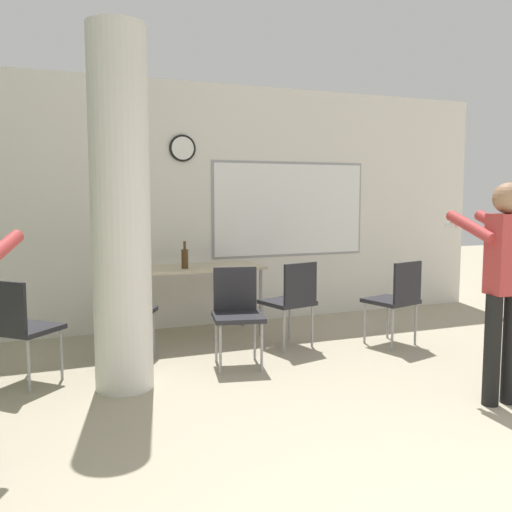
{
  "coord_description": "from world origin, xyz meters",
  "views": [
    {
      "loc": [
        -1.71,
        -1.36,
        1.53
      ],
      "look_at": [
        -0.04,
        2.76,
        1.05
      ],
      "focal_mm": 40.0,
      "sensor_mm": 36.0,
      "label": 1
    }
  ],
  "objects": [
    {
      "name": "wall_back",
      "position": [
        0.03,
        5.06,
        1.4
      ],
      "size": [
        8.0,
        0.15,
        2.8
      ],
      "color": "silver",
      "rests_on": "ground_plane"
    },
    {
      "name": "support_pillar",
      "position": [
        -1.02,
        3.12,
        1.4
      ],
      "size": [
        0.45,
        0.45,
        2.8
      ],
      "color": "silver",
      "rests_on": "ground_plane"
    },
    {
      "name": "folding_table",
      "position": [
        -0.07,
        4.51,
        0.71
      ],
      "size": [
        1.49,
        0.66,
        0.77
      ],
      "color": "beige",
      "rests_on": "ground_plane"
    },
    {
      "name": "bottle_on_table",
      "position": [
        -0.19,
        4.37,
        0.87
      ],
      "size": [
        0.07,
        0.07,
        0.28
      ],
      "color": "#4C3319",
      "rests_on": "folding_table"
    },
    {
      "name": "chair_near_pillar",
      "position": [
        -1.78,
        3.47,
        0.51
      ],
      "size": [
        0.62,
        0.62,
        0.87
      ],
      "color": "#232328",
      "rests_on": "ground_plane"
    },
    {
      "name": "chair_mid_room",
      "position": [
        1.74,
        3.38,
        0.51
      ],
      "size": [
        0.54,
        0.54,
        0.87
      ],
      "color": "#232328",
      "rests_on": "ground_plane"
    },
    {
      "name": "chair_table_front",
      "position": [
        0.03,
        3.38,
        0.51
      ],
      "size": [
        0.52,
        0.52,
        0.87
      ],
      "color": "#232328",
      "rests_on": "ground_plane"
    },
    {
      "name": "chair_table_right",
      "position": [
        0.72,
        3.7,
        0.51
      ],
      "size": [
        0.53,
        0.53,
        0.87
      ],
      "color": "#232328",
      "rests_on": "ground_plane"
    },
    {
      "name": "chair_table_left",
      "position": [
        -0.9,
        3.83,
        0.51
      ],
      "size": [
        0.6,
        0.6,
        0.87
      ],
      "color": "#232328",
      "rests_on": "ground_plane"
    },
    {
      "name": "person_playing_side",
      "position": [
        1.47,
        1.76,
        0.95
      ],
      "size": [
        0.39,
        0.65,
        1.62
      ],
      "color": "black",
      "rests_on": "ground_plane"
    }
  ]
}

